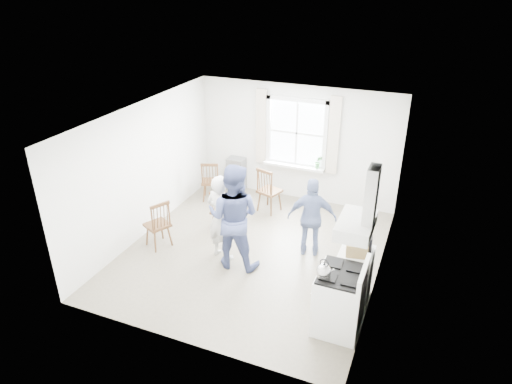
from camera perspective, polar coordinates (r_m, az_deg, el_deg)
name	(u,v)px	position (r m, az deg, el deg)	size (l,w,h in m)	color
room_shell	(253,189)	(7.95, -0.38, 0.39)	(4.62, 5.12, 2.64)	#776D5B
window_assembly	(296,137)	(10.02, 5.05, 6.83)	(1.88, 0.24, 1.70)	white
range_hood	(361,215)	(6.02, 12.99, -2.84)	(0.45, 0.76, 0.94)	silver
shelf_unit	(236,174)	(10.78, -2.47, 2.25)	(0.40, 0.30, 0.80)	slate
gas_stove	(340,300)	(6.82, 10.43, -13.09)	(0.68, 0.76, 1.12)	white
kettle	(324,271)	(6.37, 8.45, -9.73)	(0.21, 0.21, 0.29)	silver
low_cabinet	(354,275)	(7.39, 12.17, -10.16)	(0.50, 0.55, 0.90)	silver
stereo_stack	(360,242)	(7.08, 12.90, -6.13)	(0.38, 0.35, 0.30)	black
cardboard_box	(357,249)	(7.00, 12.50, -6.97)	(0.32, 0.23, 0.20)	#997C4A
windsor_chair_a	(210,178)	(10.20, -5.74, 1.81)	(0.51, 0.51, 0.95)	#472B17
windsor_chair_b	(219,207)	(9.00, -4.60, -1.91)	(0.37, 0.37, 0.88)	#472B17
windsor_chair_c	(159,220)	(8.59, -11.97, -3.46)	(0.54, 0.55, 0.97)	#472B17
person_left	(221,218)	(8.06, -4.36, -3.21)	(0.59, 0.59, 1.62)	silver
person_mid	(234,217)	(7.78, -2.82, -3.10)	(0.93, 0.93, 1.91)	#444F7F
person_right	(312,218)	(8.22, 7.01, -3.20)	(0.88, 0.88, 1.50)	navy
potted_plant	(318,162)	(9.97, 7.80, 3.72)	(0.16, 0.16, 0.29)	#2E6830
windsor_chair_d	(266,186)	(9.64, 1.31, 0.75)	(0.54, 0.53, 1.03)	#472B17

